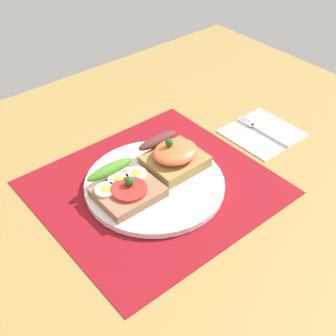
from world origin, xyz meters
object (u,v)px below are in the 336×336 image
(sandwich_egg_tomato, at_px, (124,186))
(napkin, at_px, (262,132))
(sandwich_salmon, at_px, (173,155))
(fork, at_px, (261,130))
(plate, at_px, (155,184))

(sandwich_egg_tomato, xyz_separation_m, napkin, (0.32, -0.02, -0.02))
(sandwich_salmon, bearing_deg, fork, -6.04)
(plate, bearing_deg, fork, -1.53)
(plate, height_order, sandwich_salmon, sandwich_salmon)
(plate, xyz_separation_m, napkin, (0.27, -0.01, -0.01))
(sandwich_egg_tomato, xyz_separation_m, sandwich_salmon, (0.11, 0.00, 0.01))
(sandwich_egg_tomato, height_order, napkin, sandwich_egg_tomato)
(plate, height_order, fork, plate)
(fork, bearing_deg, sandwich_salmon, 173.96)
(sandwich_salmon, xyz_separation_m, napkin, (0.21, -0.03, -0.03))
(plate, distance_m, napkin, 0.27)
(sandwich_egg_tomato, height_order, sandwich_salmon, sandwich_salmon)
(sandwich_egg_tomato, xyz_separation_m, fork, (0.32, -0.02, -0.02))
(napkin, bearing_deg, sandwich_salmon, 172.93)
(plate, height_order, napkin, plate)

